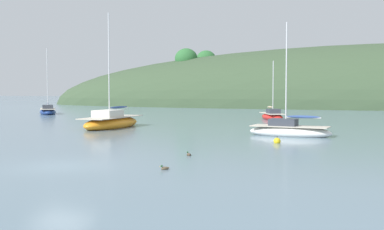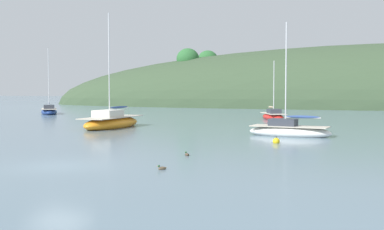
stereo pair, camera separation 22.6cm
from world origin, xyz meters
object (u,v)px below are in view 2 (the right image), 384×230
at_px(mooring_buoy_inner, 276,141).
at_px(duck_trailing, 187,155).
at_px(sailboat_orange_cutter, 112,122).
at_px(sailboat_grey_yawl, 49,111).
at_px(sailboat_teal_outer, 273,116).
at_px(sailboat_white_near, 289,131).
at_px(duck_lone_right, 162,168).
at_px(mooring_buoy_channel, 129,116).

distance_m(mooring_buoy_inner, duck_trailing, 7.77).
bearing_deg(sailboat_orange_cutter, sailboat_grey_yawl, 134.95).
distance_m(sailboat_orange_cutter, sailboat_teal_outer, 19.95).
height_order(sailboat_white_near, duck_lone_right, sailboat_white_near).
xyz_separation_m(mooring_buoy_inner, duck_lone_right, (-3.40, -11.13, -0.07)).
relative_size(sailboat_orange_cutter, sailboat_grey_yawl, 1.11).
bearing_deg(sailboat_white_near, duck_lone_right, -102.99).
bearing_deg(sailboat_teal_outer, sailboat_orange_cutter, -127.14).
xyz_separation_m(sailboat_white_near, sailboat_grey_yawl, (-34.22, 21.79, 0.01)).
xyz_separation_m(sailboat_teal_outer, duck_lone_right, (-0.24, -35.08, -0.30)).
height_order(sailboat_orange_cutter, sailboat_grey_yawl, sailboat_orange_cutter).
bearing_deg(sailboat_white_near, mooring_buoy_inner, -93.64).
distance_m(sailboat_teal_outer, duck_trailing, 30.80).
bearing_deg(sailboat_teal_outer, sailboat_grey_yawl, 174.76).
distance_m(sailboat_grey_yawl, duck_lone_right, 48.65).
xyz_separation_m(sailboat_white_near, mooring_buoy_channel, (-20.46, 17.53, -0.25)).
distance_m(sailboat_teal_outer, mooring_buoy_inner, 24.15).
relative_size(sailboat_teal_outer, duck_lone_right, 18.17).
bearing_deg(duck_trailing, sailboat_white_near, 71.44).
bearing_deg(duck_lone_right, sailboat_grey_yawl, 128.83).
relative_size(sailboat_orange_cutter, duck_trailing, 27.15).
bearing_deg(mooring_buoy_inner, mooring_buoy_channel, 131.83).
relative_size(mooring_buoy_channel, duck_lone_right, 1.46).
bearing_deg(duck_trailing, sailboat_orange_cutter, 127.81).
relative_size(sailboat_grey_yawl, mooring_buoy_inner, 16.97).
xyz_separation_m(sailboat_grey_yawl, mooring_buoy_inner, (33.90, -26.76, -0.27)).
distance_m(sailboat_grey_yawl, mooring_buoy_inner, 43.19).
bearing_deg(duck_trailing, sailboat_grey_yawl, 131.98).
height_order(sailboat_white_near, duck_trailing, sailboat_white_near).
xyz_separation_m(sailboat_grey_yawl, duck_trailing, (30.25, -33.62, -0.34)).
xyz_separation_m(sailboat_white_near, duck_lone_right, (-3.72, -16.11, -0.32)).
bearing_deg(sailboat_grey_yawl, duck_lone_right, -51.17).
distance_m(sailboat_teal_outer, sailboat_grey_yawl, 30.87).
distance_m(sailboat_orange_cutter, mooring_buoy_inner, 17.21).
height_order(sailboat_orange_cutter, duck_trailing, sailboat_orange_cutter).
bearing_deg(mooring_buoy_channel, sailboat_grey_yawl, 162.81).
relative_size(mooring_buoy_inner, mooring_buoy_channel, 1.00).
height_order(duck_lone_right, duck_trailing, same).
bearing_deg(sailboat_orange_cutter, duck_lone_right, -58.37).
height_order(sailboat_grey_yawl, duck_lone_right, sailboat_grey_yawl).
xyz_separation_m(sailboat_orange_cutter, sailboat_grey_yawl, (-18.69, 18.73, -0.08)).
height_order(sailboat_grey_yawl, mooring_buoy_inner, sailboat_grey_yawl).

